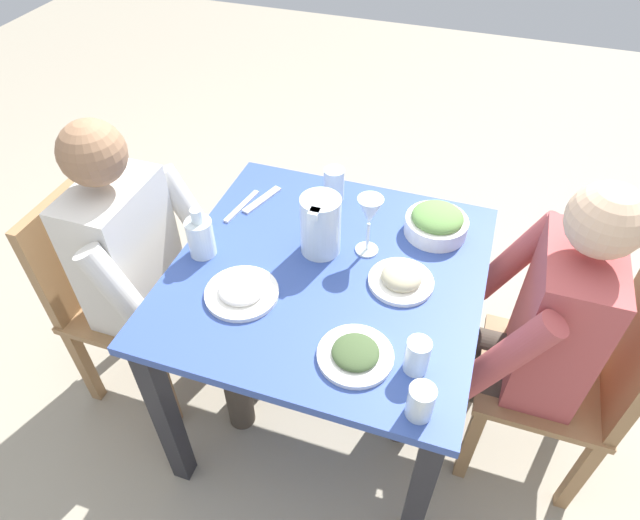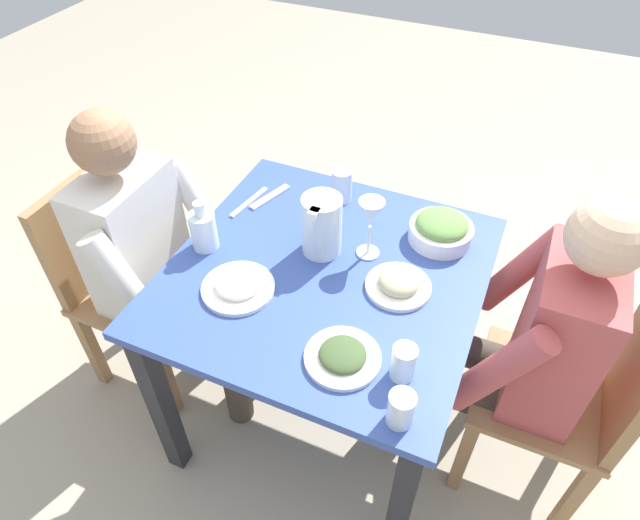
% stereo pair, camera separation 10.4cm
% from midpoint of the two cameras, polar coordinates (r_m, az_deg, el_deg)
% --- Properties ---
extents(ground_plane, '(8.00, 8.00, 0.00)m').
position_cam_midpoint_polar(ground_plane, '(2.19, 1.88, -15.26)').
color(ground_plane, '#9E937F').
extents(dining_table, '(0.90, 0.90, 0.75)m').
position_cam_midpoint_polar(dining_table, '(1.69, 2.36, -4.25)').
color(dining_table, '#334C99').
rests_on(dining_table, ground_plane).
extents(chair_near, '(0.40, 0.40, 0.85)m').
position_cam_midpoint_polar(chair_near, '(1.85, 26.84, -12.34)').
color(chair_near, '#997047').
rests_on(chair_near, ground_plane).
extents(chair_far, '(0.40, 0.40, 0.85)m').
position_cam_midpoint_polar(chair_far, '(2.08, -18.73, -1.47)').
color(chair_far, '#997047').
rests_on(chair_far, ground_plane).
extents(diner_near, '(0.48, 0.53, 1.15)m').
position_cam_midpoint_polar(diner_near, '(1.71, 21.83, -7.89)').
color(diner_near, '#B24C4C').
rests_on(diner_near, ground_plane).
extents(diner_far, '(0.48, 0.53, 1.15)m').
position_cam_midpoint_polar(diner_far, '(1.88, -14.89, -0.13)').
color(diner_far, silver).
rests_on(diner_far, ground_plane).
extents(water_pitcher, '(0.16, 0.12, 0.19)m').
position_cam_midpoint_polar(water_pitcher, '(1.60, 2.06, 3.62)').
color(water_pitcher, silver).
rests_on(water_pitcher, dining_table).
extents(salad_bowl, '(0.19, 0.19, 0.09)m').
position_cam_midpoint_polar(salad_bowl, '(1.72, 14.23, 3.10)').
color(salad_bowl, white).
rests_on(salad_bowl, dining_table).
extents(plate_yoghurt, '(0.21, 0.21, 0.04)m').
position_cam_midpoint_polar(plate_yoghurt, '(1.54, -6.65, -2.75)').
color(plate_yoghurt, white).
rests_on(plate_yoghurt, dining_table).
extents(plate_dolmas, '(0.19, 0.19, 0.04)m').
position_cam_midpoint_polar(plate_dolmas, '(1.38, 4.57, -10.03)').
color(plate_dolmas, white).
rests_on(plate_dolmas, dining_table).
extents(plate_beans, '(0.19, 0.19, 0.05)m').
position_cam_midpoint_polar(plate_beans, '(1.56, 10.10, -2.50)').
color(plate_beans, white).
rests_on(plate_beans, dining_table).
extents(water_glass_center, '(0.06, 0.06, 0.10)m').
position_cam_midpoint_polar(water_glass_center, '(1.35, 10.93, -10.52)').
color(water_glass_center, silver).
rests_on(water_glass_center, dining_table).
extents(water_glass_near_left, '(0.06, 0.06, 0.09)m').
position_cam_midpoint_polar(water_glass_near_left, '(1.28, 10.84, -15.09)').
color(water_glass_near_left, silver).
rests_on(water_glass_near_left, dining_table).
extents(water_glass_near_right, '(0.07, 0.07, 0.11)m').
position_cam_midpoint_polar(water_glass_near_right, '(1.83, 3.94, 7.74)').
color(water_glass_near_right, silver).
rests_on(water_glass_near_right, dining_table).
extents(wine_glass, '(0.08, 0.08, 0.20)m').
position_cam_midpoint_polar(wine_glass, '(1.57, 7.22, 4.44)').
color(wine_glass, silver).
rests_on(wine_glass, dining_table).
extents(oil_carafe, '(0.08, 0.08, 0.16)m').
position_cam_midpoint_polar(oil_carafe, '(1.66, -10.28, 2.86)').
color(oil_carafe, silver).
rests_on(oil_carafe, dining_table).
extents(fork_near, '(0.17, 0.08, 0.01)m').
position_cam_midpoint_polar(fork_near, '(1.86, -3.63, 6.54)').
color(fork_near, silver).
rests_on(fork_near, dining_table).
extents(knife_near, '(0.19, 0.05, 0.01)m').
position_cam_midpoint_polar(knife_near, '(1.85, -5.78, 5.99)').
color(knife_near, silver).
rests_on(knife_near, dining_table).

